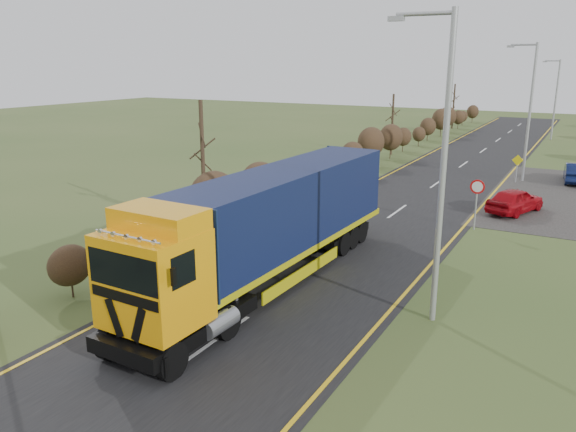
# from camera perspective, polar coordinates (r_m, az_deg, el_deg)

# --- Properties ---
(ground) EXTENTS (160.00, 160.00, 0.00)m
(ground) POSITION_cam_1_polar(r_m,az_deg,el_deg) (19.62, -0.11, -7.53)
(ground) COLOR #384E21
(ground) RESTS_ON ground
(road) EXTENTS (8.00, 120.00, 0.02)m
(road) POSITION_cam_1_polar(r_m,az_deg,el_deg) (28.30, 9.76, -0.47)
(road) COLOR black
(road) RESTS_ON ground
(layby) EXTENTS (6.00, 18.00, 0.02)m
(layby) POSITION_cam_1_polar(r_m,az_deg,el_deg) (36.67, 24.71, 1.97)
(layby) COLOR #2B2926
(layby) RESTS_ON ground
(lane_markings) EXTENTS (7.52, 116.00, 0.01)m
(lane_markings) POSITION_cam_1_polar(r_m,az_deg,el_deg) (28.01, 9.55, -0.58)
(lane_markings) COLOR gold
(lane_markings) RESTS_ON road
(hedgerow) EXTENTS (2.24, 102.04, 6.05)m
(hedgerow) POSITION_cam_1_polar(r_m,az_deg,el_deg) (28.56, -2.95, 3.21)
(hedgerow) COLOR black
(hedgerow) RESTS_ON ground
(lorry) EXTENTS (2.84, 14.60, 4.05)m
(lorry) POSITION_cam_1_polar(r_m,az_deg,el_deg) (19.46, -1.77, -0.55)
(lorry) COLOR black
(lorry) RESTS_ON ground
(car_red_hatchback) EXTENTS (2.79, 4.14, 1.31)m
(car_red_hatchback) POSITION_cam_1_polar(r_m,az_deg,el_deg) (31.54, 22.06, 1.46)
(car_red_hatchback) COLOR #A60810
(car_red_hatchback) RESTS_ON ground
(car_blue_sedan) EXTENTS (1.71, 4.03, 1.29)m
(car_blue_sedan) POSITION_cam_1_polar(r_m,az_deg,el_deg) (41.15, 27.24, 3.91)
(car_blue_sedan) COLOR #0A1338
(car_blue_sedan) RESTS_ON ground
(streetlight_near) EXTENTS (1.93, 0.18, 9.06)m
(streetlight_near) POSITION_cam_1_polar(r_m,az_deg,el_deg) (16.63, 15.19, 5.68)
(streetlight_near) COLOR #A0A2A5
(streetlight_near) RESTS_ON ground
(streetlight_mid) EXTENTS (1.88, 0.18, 8.82)m
(streetlight_mid) POSITION_cam_1_polar(r_m,az_deg,el_deg) (39.84, 23.25, 10.17)
(streetlight_mid) COLOR #A0A2A5
(streetlight_mid) RESTS_ON ground
(streetlight_far) EXTENTS (1.68, 0.18, 7.86)m
(streetlight_far) POSITION_cam_1_polar(r_m,az_deg,el_deg) (62.97, 25.50, 10.91)
(streetlight_far) COLOR #A0A2A5
(streetlight_far) RESTS_ON ground
(speed_sign) EXTENTS (0.66, 0.10, 2.41)m
(speed_sign) POSITION_cam_1_polar(r_m,az_deg,el_deg) (27.42, 18.63, 2.06)
(speed_sign) COLOR #A0A2A5
(speed_sign) RESTS_ON ground
(warning_board) EXTENTS (0.70, 0.11, 1.83)m
(warning_board) POSITION_cam_1_polar(r_m,az_deg,el_deg) (39.50, 22.24, 4.74)
(warning_board) COLOR #A0A2A5
(warning_board) RESTS_ON ground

